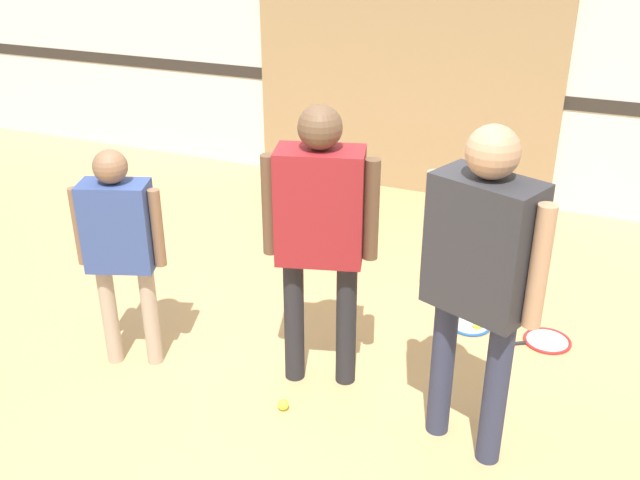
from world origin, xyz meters
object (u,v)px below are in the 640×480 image
person_instructor (320,221)px  tennis_ball_near_instructor (283,405)px  racket_second_spare (545,341)px  person_student_left (120,237)px  person_student_right (481,263)px  tennis_ball_by_spare_racket (477,325)px  racket_spare_on_floor (472,324)px

person_instructor → tennis_ball_near_instructor: bearing=-117.9°
racket_second_spare → tennis_ball_near_instructor: (-1.30, -1.30, 0.02)m
person_student_left → person_student_right: bearing=-18.8°
person_instructor → racket_second_spare: person_instructor is taller
person_student_right → person_student_left: bearing=22.7°
person_student_right → tennis_ball_by_spare_racket: (-0.15, 1.16, -1.06)m
person_student_left → racket_second_spare: bearing=7.2°
racket_second_spare → tennis_ball_by_spare_racket: size_ratio=7.80×
racket_second_spare → tennis_ball_by_spare_racket: (-0.45, -0.02, 0.02)m
person_instructor → racket_spare_on_floor: bearing=36.7°
tennis_ball_near_instructor → racket_spare_on_floor: bearing=58.5°
person_instructor → tennis_ball_by_spare_racket: size_ratio=25.83×
racket_spare_on_floor → tennis_ball_near_instructor: bearing=-170.1°
person_student_left → tennis_ball_by_spare_racket: bearing=11.9°
racket_second_spare → racket_spare_on_floor: bearing=-33.8°
racket_spare_on_floor → person_student_left: bearing=164.9°
person_instructor → tennis_ball_by_spare_racket: (0.78, 0.92, -1.02)m
person_instructor → person_student_left: size_ratio=1.21×
person_student_right → racket_spare_on_floor: bearing=-59.3°
person_student_right → racket_spare_on_floor: (-0.20, 1.20, -1.08)m
person_instructor → person_student_right: person_student_right is taller
person_student_left → racket_second_spare: size_ratio=2.73×
person_instructor → racket_spare_on_floor: (0.73, 0.96, -1.04)m
person_instructor → tennis_ball_near_instructor: 1.09m
person_instructor → person_student_right: size_ratio=0.96×
person_student_right → racket_spare_on_floor: 1.63m
tennis_ball_by_spare_racket → tennis_ball_near_instructor: bearing=-123.6°
person_student_left → tennis_ball_near_instructor: bearing=-24.0°
person_instructor → racket_spare_on_floor: 1.59m
person_instructor → person_student_right: (0.93, -0.24, 0.04)m
racket_spare_on_floor → racket_second_spare: (0.49, -0.02, 0.00)m
racket_spare_on_floor → tennis_ball_by_spare_racket: size_ratio=7.00×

